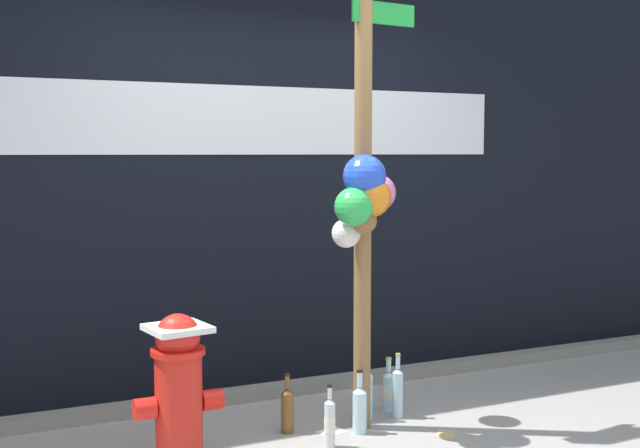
{
  "coord_description": "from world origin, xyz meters",
  "views": [
    {
      "loc": [
        -1.96,
        -3.49,
        1.56
      ],
      "look_at": [
        -0.11,
        0.46,
        1.17
      ],
      "focal_mm": 45.41,
      "sensor_mm": 36.0,
      "label": 1
    }
  ],
  "objects_px": {
    "bottle_1": "(360,408)",
    "bottle_3": "(287,409)",
    "bottle_4": "(388,390)",
    "fire_hydrant": "(179,386)",
    "memorial_post": "(364,162)",
    "bottle_0": "(366,394)",
    "bottle_2": "(398,391)",
    "bottle_5": "(330,422)"
  },
  "relations": [
    {
      "from": "bottle_4",
      "to": "memorial_post",
      "type": "bearing_deg",
      "value": -141.71
    },
    {
      "from": "bottle_4",
      "to": "bottle_5",
      "type": "xyz_separation_m",
      "value": [
        -0.59,
        -0.4,
        0.01
      ]
    },
    {
      "from": "bottle_3",
      "to": "bottle_5",
      "type": "distance_m",
      "value": 0.33
    },
    {
      "from": "bottle_2",
      "to": "bottle_3",
      "type": "relative_size",
      "value": 1.14
    },
    {
      "from": "bottle_4",
      "to": "bottle_0",
      "type": "bearing_deg",
      "value": -153.36
    },
    {
      "from": "memorial_post",
      "to": "bottle_4",
      "type": "relative_size",
      "value": 8.45
    },
    {
      "from": "bottle_5",
      "to": "bottle_0",
      "type": "bearing_deg",
      "value": 38.17
    },
    {
      "from": "memorial_post",
      "to": "bottle_0",
      "type": "height_order",
      "value": "memorial_post"
    },
    {
      "from": "bottle_2",
      "to": "bottle_0",
      "type": "bearing_deg",
      "value": 172.43
    },
    {
      "from": "fire_hydrant",
      "to": "memorial_post",
      "type": "bearing_deg",
      "value": 2.9
    },
    {
      "from": "fire_hydrant",
      "to": "bottle_2",
      "type": "xyz_separation_m",
      "value": [
        1.36,
        0.16,
        -0.24
      ]
    },
    {
      "from": "bottle_1",
      "to": "bottle_3",
      "type": "relative_size",
      "value": 1.06
    },
    {
      "from": "bottle_3",
      "to": "bottle_4",
      "type": "xyz_separation_m",
      "value": [
        0.7,
        0.09,
        -0.01
      ]
    },
    {
      "from": "bottle_0",
      "to": "fire_hydrant",
      "type": "bearing_deg",
      "value": -170.84
    },
    {
      "from": "bottle_0",
      "to": "bottle_3",
      "type": "relative_size",
      "value": 1.18
    },
    {
      "from": "bottle_4",
      "to": "bottle_5",
      "type": "height_order",
      "value": "bottle_5"
    },
    {
      "from": "bottle_3",
      "to": "bottle_4",
      "type": "relative_size",
      "value": 1.03
    },
    {
      "from": "bottle_2",
      "to": "bottle_4",
      "type": "relative_size",
      "value": 1.17
    },
    {
      "from": "memorial_post",
      "to": "bottle_5",
      "type": "relative_size",
      "value": 8.17
    },
    {
      "from": "memorial_post",
      "to": "bottle_3",
      "type": "distance_m",
      "value": 1.44
    },
    {
      "from": "fire_hydrant",
      "to": "bottle_3",
      "type": "height_order",
      "value": "fire_hydrant"
    },
    {
      "from": "memorial_post",
      "to": "bottle_1",
      "type": "xyz_separation_m",
      "value": [
        -0.04,
        -0.03,
        -1.37
      ]
    },
    {
      "from": "bottle_0",
      "to": "bottle_2",
      "type": "bearing_deg",
      "value": -7.57
    },
    {
      "from": "bottle_3",
      "to": "fire_hydrant",
      "type": "bearing_deg",
      "value": -163.51
    },
    {
      "from": "bottle_4",
      "to": "bottle_3",
      "type": "bearing_deg",
      "value": -172.31
    },
    {
      "from": "memorial_post",
      "to": "bottle_4",
      "type": "bearing_deg",
      "value": 38.29
    },
    {
      "from": "bottle_1",
      "to": "bottle_4",
      "type": "distance_m",
      "value": 0.44
    },
    {
      "from": "fire_hydrant",
      "to": "bottle_3",
      "type": "relative_size",
      "value": 2.28
    },
    {
      "from": "memorial_post",
      "to": "fire_hydrant",
      "type": "height_order",
      "value": "memorial_post"
    },
    {
      "from": "memorial_post",
      "to": "bottle_0",
      "type": "distance_m",
      "value": 1.36
    },
    {
      "from": "bottle_1",
      "to": "bottle_3",
      "type": "xyz_separation_m",
      "value": [
        -0.36,
        0.18,
        -0.01
      ]
    },
    {
      "from": "memorial_post",
      "to": "fire_hydrant",
      "type": "bearing_deg",
      "value": -177.1
    },
    {
      "from": "bottle_2",
      "to": "memorial_post",
      "type": "bearing_deg",
      "value": -159.71
    },
    {
      "from": "fire_hydrant",
      "to": "bottle_5",
      "type": "bearing_deg",
      "value": -7.98
    },
    {
      "from": "fire_hydrant",
      "to": "bottle_4",
      "type": "height_order",
      "value": "fire_hydrant"
    },
    {
      "from": "memorial_post",
      "to": "bottle_3",
      "type": "height_order",
      "value": "memorial_post"
    },
    {
      "from": "bottle_0",
      "to": "bottle_3",
      "type": "xyz_separation_m",
      "value": [
        -0.49,
        0.01,
        -0.03
      ]
    },
    {
      "from": "bottle_3",
      "to": "bottle_5",
      "type": "height_order",
      "value": "bottle_5"
    },
    {
      "from": "bottle_1",
      "to": "bottle_3",
      "type": "bearing_deg",
      "value": 154.05
    },
    {
      "from": "bottle_2",
      "to": "bottle_4",
      "type": "distance_m",
      "value": 0.14
    },
    {
      "from": "memorial_post",
      "to": "bottle_2",
      "type": "height_order",
      "value": "memorial_post"
    },
    {
      "from": "bottle_2",
      "to": "bottle_4",
      "type": "height_order",
      "value": "bottle_2"
    }
  ]
}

